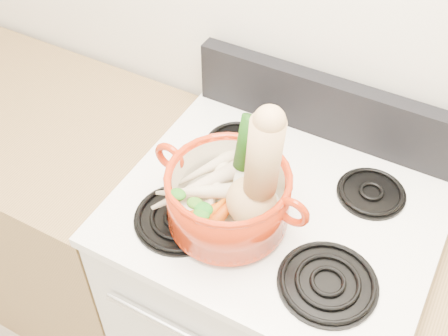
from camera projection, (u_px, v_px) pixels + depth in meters
The scene contains 24 objects.
wall_back at pixel (350, 13), 1.35m from camera, with size 3.50×0.02×2.60m, color silver.
stove_body at pixel (268, 306), 1.75m from camera, with size 0.76×0.65×0.92m, color silver.
cooktop at pixel (279, 208), 1.40m from camera, with size 0.78×0.67×0.03m, color white.
control_backsplash at pixel (328, 108), 1.51m from camera, with size 0.76×0.05×0.18m, color black.
counter_left at pixel (11, 186), 2.11m from camera, with size 1.36×0.65×0.90m, color olive.
burner_front_left at pixel (180, 217), 1.35m from camera, with size 0.22×0.22×0.02m, color black.
burner_front_right at pixel (328, 282), 1.23m from camera, with size 0.22×0.22×0.02m, color black.
burner_back_left at pixel (238, 142), 1.53m from camera, with size 0.17×0.17×0.02m, color black.
burner_back_right at pixel (371, 192), 1.41m from camera, with size 0.17×0.17×0.02m, color black.
dutch_oven at pixel (228, 197), 1.29m from camera, with size 0.29×0.29×0.14m, color #A9260A.
pot_handle_left at pixel (169, 157), 1.32m from camera, with size 0.08×0.08×0.02m, color #A9260A.
pot_handle_right at pixel (293, 212), 1.20m from camera, with size 0.08×0.08×0.02m, color #A9260A.
squash at pixel (253, 171), 1.19m from camera, with size 0.13×0.13×0.31m, color tan, non-canonical shape.
leek at pixel (241, 162), 1.25m from camera, with size 0.04×0.04×0.25m, color silver.
ginger at pixel (257, 176), 1.36m from camera, with size 0.09×0.07×0.05m, color tan.
parsnip_0 at pixel (219, 185), 1.34m from camera, with size 0.05×0.05×0.25m, color beige.
parsnip_1 at pixel (195, 187), 1.32m from camera, with size 0.05×0.05×0.23m, color beige.
parsnip_2 at pixel (217, 181), 1.33m from camera, with size 0.05×0.05×0.21m, color #F0EAC3.
parsnip_3 at pixel (197, 191), 1.31m from camera, with size 0.04×0.04×0.20m, color beige.
parsnip_4 at pixel (213, 164), 1.35m from camera, with size 0.04×0.04×0.21m, color beige.
carrot_0 at pixel (218, 223), 1.27m from camera, with size 0.03×0.03×0.15m, color #D65B0A.
carrot_1 at pixel (204, 211), 1.29m from camera, with size 0.03×0.03×0.14m, color #D64A0A.
carrot_2 at pixel (228, 208), 1.28m from camera, with size 0.03×0.03×0.17m, color #C24209.
carrot_3 at pixel (215, 209), 1.28m from camera, with size 0.03×0.03×0.13m, color #D6660A.
Camera 1 is at (0.31, 0.54, 2.02)m, focal length 45.00 mm.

